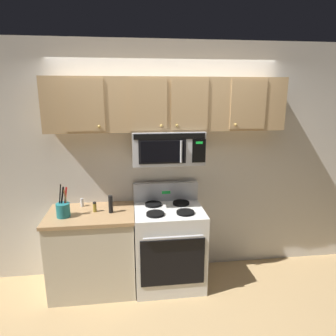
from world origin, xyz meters
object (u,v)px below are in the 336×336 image
(stove_range, at_px, (169,245))
(pepper_mill, at_px, (111,204))
(salt_shaker, at_px, (82,203))
(over_range_microwave, at_px, (167,147))
(spice_jar, at_px, (95,207))
(utensil_crock_teal, at_px, (63,209))

(stove_range, bearing_deg, pepper_mill, -177.99)
(salt_shaker, bearing_deg, over_range_microwave, -5.17)
(over_range_microwave, height_order, spice_jar, over_range_microwave)
(pepper_mill, distance_m, spice_jar, 0.18)
(stove_range, distance_m, utensil_crock_teal, 1.22)
(utensil_crock_teal, height_order, salt_shaker, utensil_crock_teal)
(utensil_crock_teal, xyz_separation_m, pepper_mill, (0.48, 0.05, 0.01))
(salt_shaker, relative_size, spice_jar, 0.83)
(stove_range, xyz_separation_m, over_range_microwave, (-0.00, 0.12, 1.11))
(stove_range, xyz_separation_m, pepper_mill, (-0.63, -0.02, 0.53))
(salt_shaker, bearing_deg, utensil_crock_teal, -118.15)
(salt_shaker, bearing_deg, pepper_mill, -34.14)
(stove_range, relative_size, utensil_crock_teal, 3.11)
(stove_range, height_order, salt_shaker, stove_range)
(utensil_crock_teal, bearing_deg, stove_range, 3.70)
(stove_range, distance_m, over_range_microwave, 1.11)
(pepper_mill, bearing_deg, salt_shaker, 145.86)
(over_range_microwave, relative_size, utensil_crock_teal, 2.11)
(spice_jar, bearing_deg, salt_shaker, 131.65)
(over_range_microwave, xyz_separation_m, pepper_mill, (-0.63, -0.14, -0.58))
(pepper_mill, xyz_separation_m, spice_jar, (-0.17, 0.05, -0.04))
(utensil_crock_teal, distance_m, salt_shaker, 0.31)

